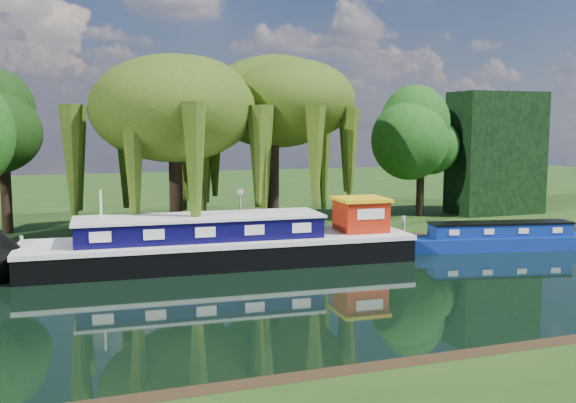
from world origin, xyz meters
name	(u,v)px	position (x,y,z in m)	size (l,w,h in m)	color
ground	(301,296)	(0.00, 0.00, 0.00)	(120.00, 120.00, 0.00)	black
far_bank	(164,196)	(0.00, 34.00, 0.23)	(120.00, 52.00, 0.45)	#15360E
dutch_barge	(225,244)	(-1.32, 6.36, 0.91)	(17.68, 4.90, 3.69)	black
narrowboat	(500,239)	(12.70, 5.12, 0.54)	(10.49, 3.79, 1.51)	navy
willow_left	(174,112)	(-2.64, 11.62, 6.95)	(7.47, 7.47, 8.95)	black
willow_right	(273,113)	(3.00, 12.64, 6.94)	(7.30, 7.30, 8.90)	black
tree_far_mid	(3,128)	(-11.11, 15.92, 6.14)	(5.04, 5.04, 8.25)	black
tree_far_right	(421,139)	(13.55, 14.38, 5.39)	(4.38, 4.38, 7.17)	black
conifer_hedge	(496,153)	(19.00, 14.00, 4.45)	(6.00, 3.00, 8.00)	black
lamppost	(240,200)	(0.50, 10.50, 2.42)	(0.36, 0.36, 2.56)	silver
mooring_posts	(232,235)	(-0.50, 8.40, 0.95)	(19.16, 0.16, 1.00)	silver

